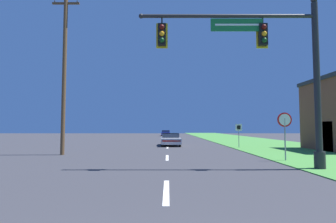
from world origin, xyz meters
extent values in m
cube|color=#428438|center=(10.50, 30.00, 0.02)|extent=(10.00, 110.00, 0.04)
cube|color=silver|center=(0.00, 6.00, 0.01)|extent=(0.16, 2.80, 0.01)
cube|color=silver|center=(0.00, 14.00, 0.01)|extent=(0.16, 2.80, 0.01)
cube|color=silver|center=(0.00, 22.00, 0.01)|extent=(0.16, 2.80, 0.01)
cube|color=silver|center=(0.00, 30.00, 0.01)|extent=(0.16, 2.80, 0.01)
cube|color=silver|center=(0.00, 38.00, 0.01)|extent=(0.16, 2.80, 0.01)
cube|color=black|center=(11.55, 17.54, 1.10)|extent=(0.10, 1.20, 2.20)
cylinder|color=#232326|center=(6.40, 9.76, 0.39)|extent=(0.44, 0.44, 0.70)
cylinder|color=#232326|center=(6.40, 9.76, 3.60)|extent=(0.26, 0.26, 7.13)
cylinder|color=#232326|center=(2.64, 9.76, 6.57)|extent=(7.52, 0.16, 0.16)
sphere|color=#232326|center=(-1.12, 9.76, 6.57)|extent=(0.21, 0.21, 0.21)
cube|color=#196B33|center=(3.02, 9.76, 6.17)|extent=(2.25, 0.06, 0.55)
cube|color=white|center=(3.02, 9.72, 6.17)|extent=(1.89, 0.01, 0.08)
cylinder|color=black|center=(-0.22, 9.76, 6.39)|extent=(0.06, 0.06, 0.35)
cube|color=yellow|center=(-0.22, 9.89, 5.74)|extent=(0.50, 0.03, 1.11)
cube|color=black|center=(-0.22, 9.76, 5.74)|extent=(0.34, 0.24, 0.95)
sphere|color=#4C0F0C|center=(-0.22, 9.62, 6.03)|extent=(0.22, 0.22, 0.22)
sphere|color=orange|center=(-0.22, 9.62, 5.74)|extent=(0.22, 0.22, 0.22)
sphere|color=#0F3D19|center=(-0.22, 9.62, 5.46)|extent=(0.22, 0.22, 0.22)
cylinder|color=black|center=(4.14, 9.76, 6.39)|extent=(0.06, 0.06, 0.35)
cube|color=yellow|center=(4.14, 9.89, 5.74)|extent=(0.50, 0.03, 1.11)
cube|color=black|center=(4.14, 9.76, 5.74)|extent=(0.34, 0.24, 0.95)
sphere|color=#4C0F0C|center=(4.14, 9.62, 6.03)|extent=(0.22, 0.22, 0.22)
sphere|color=orange|center=(4.14, 9.62, 5.74)|extent=(0.22, 0.22, 0.22)
sphere|color=#0F3D19|center=(4.14, 9.62, 5.46)|extent=(0.22, 0.22, 0.22)
cylinder|color=black|center=(1.04, 25.95, 0.32)|extent=(0.22, 0.64, 0.64)
cylinder|color=black|center=(-0.56, 25.91, 0.32)|extent=(0.22, 0.64, 0.64)
cylinder|color=black|center=(1.13, 22.84, 0.32)|extent=(0.22, 0.64, 0.64)
cylinder|color=black|center=(-0.47, 22.79, 0.32)|extent=(0.22, 0.64, 0.64)
cube|color=#B7B7BC|center=(0.29, 24.37, 0.50)|extent=(1.95, 4.57, 0.55)
cube|color=#283342|center=(0.29, 24.49, 0.98)|extent=(1.66, 1.94, 0.42)
cube|color=#B7B7BC|center=(0.29, 24.49, 1.16)|extent=(1.62, 1.91, 0.06)
cube|color=#B71414|center=(0.35, 22.14, 0.56)|extent=(1.68, 0.11, 0.14)
cylinder|color=black|center=(0.38, 56.07, 0.32)|extent=(0.22, 0.64, 0.64)
cylinder|color=black|center=(-1.22, 56.07, 0.32)|extent=(0.22, 0.64, 0.64)
cylinder|color=black|center=(0.38, 52.97, 0.32)|extent=(0.22, 0.64, 0.64)
cylinder|color=black|center=(-1.22, 52.97, 0.32)|extent=(0.22, 0.64, 0.64)
cube|color=#1E2D9E|center=(-0.42, 54.52, 0.50)|extent=(1.82, 4.49, 0.55)
cube|color=#283342|center=(-0.42, 54.63, 0.98)|extent=(1.60, 1.89, 0.42)
cube|color=#1E2D9E|center=(-0.42, 54.63, 1.16)|extent=(1.57, 1.85, 0.06)
cube|color=#B71414|center=(-0.42, 52.30, 0.56)|extent=(1.67, 0.06, 0.14)
cylinder|color=gray|center=(6.20, 12.51, 1.14)|extent=(0.07, 0.07, 2.20)
cylinder|color=red|center=(6.20, 12.51, 2.16)|extent=(0.76, 0.04, 0.76)
cylinder|color=white|center=(6.20, 12.48, 2.16)|extent=(0.61, 0.01, 0.61)
cylinder|color=gray|center=(6.17, 21.41, 1.04)|extent=(0.06, 0.06, 2.00)
cube|color=white|center=(6.17, 21.41, 1.77)|extent=(0.55, 0.04, 0.60)
cube|color=black|center=(6.17, 21.38, 1.77)|extent=(0.31, 0.01, 0.34)
cylinder|color=brown|center=(-6.75, 15.64, 5.45)|extent=(0.26, 0.26, 10.91)
cube|color=brown|center=(-6.75, 15.64, 10.01)|extent=(1.80, 0.12, 0.12)
cylinder|color=#333338|center=(-7.50, 15.64, 10.13)|extent=(0.08, 0.08, 0.12)
cylinder|color=#333338|center=(-6.00, 15.64, 10.13)|extent=(0.08, 0.08, 0.12)
camera|label=1|loc=(0.05, -1.29, 1.74)|focal=28.00mm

